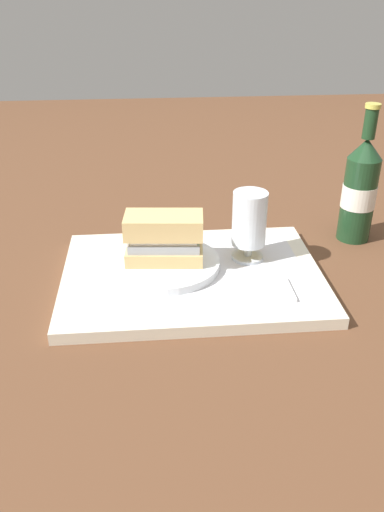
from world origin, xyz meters
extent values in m
plane|color=brown|center=(0.00, 0.00, 0.00)|extent=(3.00, 3.00, 0.00)
cube|color=beige|center=(0.00, 0.00, 0.01)|extent=(0.44, 0.32, 0.02)
cube|color=silver|center=(0.00, 0.00, 0.02)|extent=(0.38, 0.27, 0.00)
cylinder|color=white|center=(-0.05, 0.02, 0.03)|extent=(0.19, 0.19, 0.01)
cube|color=tan|center=(-0.05, 0.02, 0.05)|extent=(0.14, 0.08, 0.02)
cube|color=#9EA3A8|center=(-0.05, 0.02, 0.07)|extent=(0.12, 0.07, 0.02)
cube|color=silver|center=(-0.05, 0.02, 0.08)|extent=(0.11, 0.06, 0.01)
sphere|color=#47932D|center=(0.00, 0.01, 0.09)|extent=(0.04, 0.04, 0.04)
cube|color=tan|center=(-0.05, 0.02, 0.10)|extent=(0.14, 0.08, 0.04)
cylinder|color=silver|center=(0.10, 0.04, 0.02)|extent=(0.06, 0.06, 0.01)
cylinder|color=silver|center=(0.10, 0.04, 0.04)|extent=(0.01, 0.01, 0.02)
cylinder|color=silver|center=(0.10, 0.04, 0.10)|extent=(0.06, 0.06, 0.09)
cylinder|color=gold|center=(0.10, 0.04, 0.08)|extent=(0.06, 0.06, 0.06)
cylinder|color=white|center=(0.10, 0.04, 0.12)|extent=(0.05, 0.05, 0.01)
cube|color=white|center=(0.11, -0.08, 0.02)|extent=(0.09, 0.07, 0.01)
cylinder|color=#19381E|center=(0.34, 0.14, 0.08)|extent=(0.06, 0.06, 0.17)
cylinder|color=silver|center=(0.34, 0.14, 0.09)|extent=(0.07, 0.07, 0.05)
cone|color=#19381E|center=(0.34, 0.14, 0.18)|extent=(0.06, 0.06, 0.04)
cylinder|color=#19381E|center=(0.34, 0.14, 0.23)|extent=(0.02, 0.02, 0.05)
cylinder|color=#BFB74C|center=(0.34, 0.14, 0.26)|extent=(0.03, 0.03, 0.01)
camera|label=1|loc=(-0.07, -0.78, 0.47)|focal=37.13mm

